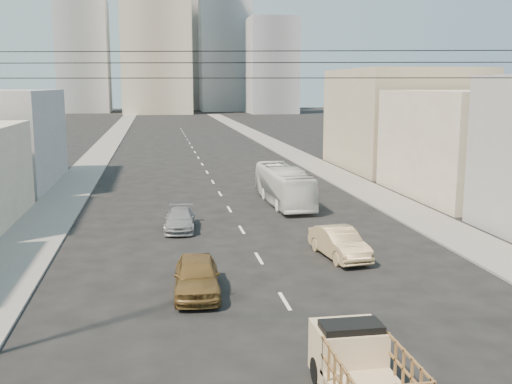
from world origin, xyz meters
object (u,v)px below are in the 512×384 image
object	(u,v)px
sedan_grey	(180,220)
city_bus	(284,185)
sedan_brown	(197,276)
sedan_tan	(339,243)
flatbed_pickup	(361,364)

from	to	relation	value
sedan_grey	city_bus	bearing A→B (deg)	45.40
city_bus	sedan_brown	distance (m)	19.30
city_bus	sedan_tan	bearing A→B (deg)	-92.12
city_bus	sedan_tan	world-z (taller)	city_bus
flatbed_pickup	sedan_grey	world-z (taller)	flatbed_pickup
flatbed_pickup	sedan_grey	xyz separation A→B (m)	(-3.96, 20.41, -0.48)
sedan_tan	flatbed_pickup	bearing A→B (deg)	-112.39
flatbed_pickup	sedan_tan	world-z (taller)	flatbed_pickup
flatbed_pickup	city_bus	world-z (taller)	city_bus
sedan_tan	sedan_grey	size ratio (longest dim) A/B	1.07
flatbed_pickup	sedan_brown	size ratio (longest dim) A/B	0.97
sedan_brown	city_bus	bearing A→B (deg)	70.43
sedan_grey	sedan_tan	bearing A→B (deg)	-38.62
sedan_tan	sedan_grey	xyz separation A→B (m)	(-7.53, 7.09, -0.13)
sedan_brown	flatbed_pickup	bearing A→B (deg)	-64.80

